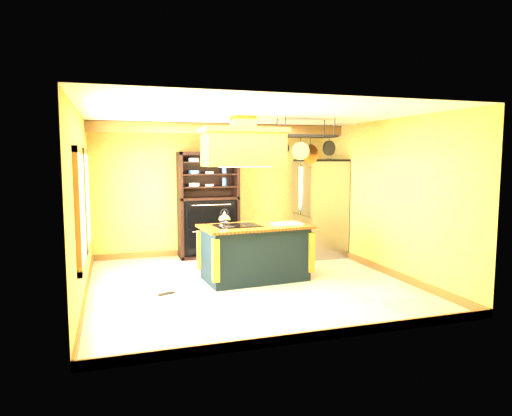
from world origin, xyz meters
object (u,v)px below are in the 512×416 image
range_hood (243,146)px  kitchen_island (255,252)px  refrigerator (319,210)px  pot_rack (306,142)px  hutch (208,216)px

range_hood → kitchen_island: bearing=0.2°
refrigerator → kitchen_island: bearing=-142.0°
pot_rack → kitchen_island: bearing=-179.9°
range_hood → refrigerator: bearing=35.3°
kitchen_island → hutch: size_ratio=0.86×
refrigerator → hutch: hutch is taller
kitchen_island → range_hood: 1.78m
pot_rack → hutch: bearing=121.9°
pot_rack → hutch: (-1.28, 2.05, -1.47)m
range_hood → hutch: range_hood is taller
kitchen_island → range_hood: bearing=175.6°
kitchen_island → range_hood: size_ratio=1.38×
pot_rack → refrigerator: size_ratio=0.53×
refrigerator → hutch: 2.33m
refrigerator → hutch: bearing=165.5°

